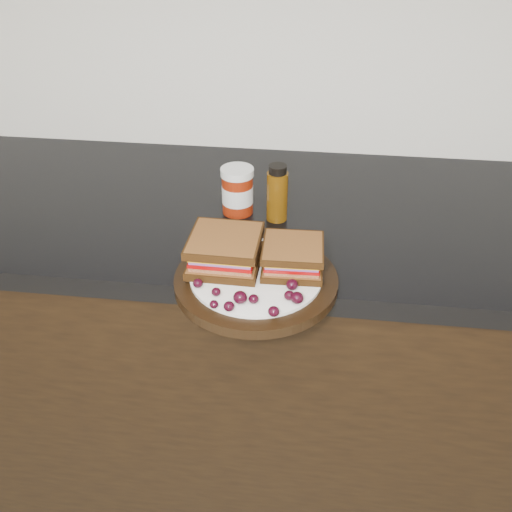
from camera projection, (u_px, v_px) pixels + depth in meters
The scene contains 27 objects.
base_cabinets at pixel (234, 363), 1.48m from camera, with size 3.96×0.58×0.86m, color black.
countertop at pixel (230, 212), 1.23m from camera, with size 3.98×0.60×0.04m, color black.
plate at pixel (256, 281), 0.98m from camera, with size 0.28×0.28×0.02m, color black.
sandwich_left at pixel (225, 251), 0.98m from camera, with size 0.12×0.12×0.06m, color brown, non-canonical shape.
sandwich_right at pixel (293, 257), 0.97m from camera, with size 0.10×0.10×0.05m, color brown, non-canonical shape.
grape_0 at pixel (198, 283), 0.93m from camera, with size 0.02×0.02×0.02m, color black.
grape_1 at pixel (216, 292), 0.91m from camera, with size 0.02×0.02×0.01m, color black.
grape_2 at pixel (214, 304), 0.89m from camera, with size 0.01×0.01×0.01m, color black.
grape_3 at pixel (229, 306), 0.88m from camera, with size 0.02×0.02×0.02m, color black.
grape_4 at pixel (240, 297), 0.90m from camera, with size 0.02×0.02×0.02m, color black.
grape_5 at pixel (254, 299), 0.90m from camera, with size 0.02×0.02×0.02m, color black.
grape_6 at pixel (274, 311), 0.87m from camera, with size 0.02×0.02×0.02m, color black.
grape_7 at pixel (297, 298), 0.90m from camera, with size 0.02×0.02×0.02m, color black.
grape_8 at pixel (289, 295), 0.91m from camera, with size 0.02×0.02×0.02m, color black.
grape_9 at pixel (292, 285), 0.93m from camera, with size 0.02×0.02×0.02m, color black.
grape_10 at pixel (308, 275), 0.95m from camera, with size 0.02×0.02×0.02m, color black.
grape_11 at pixel (298, 264), 0.98m from camera, with size 0.02×0.02×0.02m, color black.
grape_12 at pixel (294, 258), 0.99m from camera, with size 0.02×0.02×0.02m, color black.
grape_13 at pixel (226, 250), 1.01m from camera, with size 0.02×0.02×0.02m, color black.
grape_14 at pixel (220, 257), 1.00m from camera, with size 0.01×0.01×0.01m, color black.
grape_15 at pixel (224, 265), 0.98m from camera, with size 0.02×0.02×0.02m, color black.
grape_16 at pixel (208, 271), 0.96m from camera, with size 0.02×0.02×0.02m, color black.
grape_17 at pixel (234, 252), 1.01m from camera, with size 0.02×0.02×0.02m, color black.
grape_18 at pixel (211, 257), 1.00m from camera, with size 0.02×0.02×0.02m, color black.
grape_19 at pixel (211, 262), 0.98m from camera, with size 0.02×0.02×0.02m, color black.
condiment_jar at pixel (237, 191), 1.17m from camera, with size 0.07×0.07×0.10m, color maroon.
oil_bottle at pixel (277, 193), 1.14m from camera, with size 0.04×0.04×0.12m, color #502F08.
Camera 1 is at (0.19, 0.64, 1.49)m, focal length 40.00 mm.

